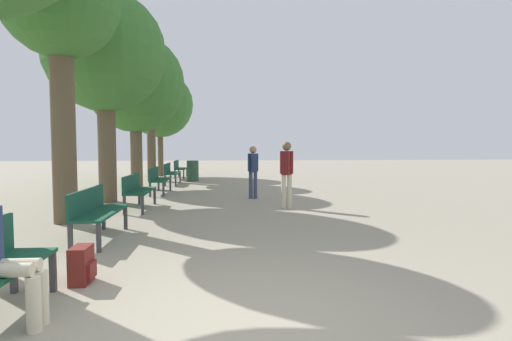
{
  "coord_description": "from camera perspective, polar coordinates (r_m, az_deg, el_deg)",
  "views": [
    {
      "loc": [
        -0.09,
        -3.46,
        1.59
      ],
      "look_at": [
        0.62,
        4.93,
        1.07
      ],
      "focal_mm": 28.0,
      "sensor_mm": 36.0,
      "label": 1
    }
  ],
  "objects": [
    {
      "name": "person_seated",
      "position": [
        4.11,
        -32.76,
        -9.54
      ],
      "size": [
        0.59,
        0.33,
        1.3
      ],
      "color": "beige",
      "rests_on": "ground_plane"
    },
    {
      "name": "pedestrian_mid",
      "position": [
        11.96,
        -0.43,
        0.27
      ],
      "size": [
        0.32,
        0.27,
        1.58
      ],
      "color": "#384260",
      "rests_on": "ground_plane"
    },
    {
      "name": "trash_bin",
      "position": [
        18.15,
        -9.03,
        -0.05
      ],
      "size": [
        0.53,
        0.53,
        0.92
      ],
      "color": "#2D5138",
      "rests_on": "ground_plane"
    },
    {
      "name": "bench_row_5",
      "position": [
        20.08,
        -10.92,
        0.44
      ],
      "size": [
        0.5,
        1.75,
        0.87
      ],
      "color": "#144733",
      "rests_on": "ground_plane"
    },
    {
      "name": "bench_row_2",
      "position": [
        10.41,
        -16.65,
        -2.48
      ],
      "size": [
        0.5,
        1.75,
        0.87
      ],
      "color": "#144733",
      "rests_on": "ground_plane"
    },
    {
      "name": "bench_row_1",
      "position": [
        7.27,
        -21.96,
        -5.14
      ],
      "size": [
        0.5,
        1.75,
        0.87
      ],
      "color": "#144733",
      "rests_on": "ground_plane"
    },
    {
      "name": "bench_row_4",
      "position": [
        16.84,
        -12.1,
        -0.16
      ],
      "size": [
        0.5,
        1.75,
        0.87
      ],
      "color": "#144733",
      "rests_on": "ground_plane"
    },
    {
      "name": "tree_row_1",
      "position": [
        9.46,
        -26.22,
        20.2
      ],
      "size": [
        2.35,
        2.35,
        5.69
      ],
      "color": "brown",
      "rests_on": "ground_plane"
    },
    {
      "name": "bench_row_3",
      "position": [
        13.61,
        -13.84,
        -1.04
      ],
      "size": [
        0.5,
        1.75,
        0.87
      ],
      "color": "#144733",
      "rests_on": "ground_plane"
    },
    {
      "name": "tree_row_3",
      "position": [
        15.82,
        -16.89,
        11.74
      ],
      "size": [
        3.64,
        3.64,
        5.73
      ],
      "color": "brown",
      "rests_on": "ground_plane"
    },
    {
      "name": "pedestrian_near",
      "position": [
        10.16,
        4.39,
        0.05
      ],
      "size": [
        0.34,
        0.3,
        1.69
      ],
      "color": "beige",
      "rests_on": "ground_plane"
    },
    {
      "name": "tree_row_5",
      "position": [
        21.54,
        -13.58,
        9.14
      ],
      "size": [
        3.41,
        3.41,
        5.44
      ],
      "color": "brown",
      "rests_on": "ground_plane"
    },
    {
      "name": "tree_row_2",
      "position": [
        12.22,
        -20.78,
        15.37
      ],
      "size": [
        3.32,
        3.32,
        5.85
      ],
      "color": "brown",
      "rests_on": "ground_plane"
    },
    {
      "name": "ground_plane",
      "position": [
        3.81,
        -3.31,
        -21.09
      ],
      "size": [
        80.0,
        80.0,
        0.0
      ],
      "primitive_type": "plane",
      "color": "gray"
    },
    {
      "name": "backpack",
      "position": [
        5.14,
        -23.62,
        -12.28
      ],
      "size": [
        0.24,
        0.35,
        0.43
      ],
      "color": "maroon",
      "rests_on": "ground_plane"
    },
    {
      "name": "tree_row_4",
      "position": [
        19.04,
        -14.86,
        12.52
      ],
      "size": [
        2.72,
        2.72,
        6.03
      ],
      "color": "brown",
      "rests_on": "ground_plane"
    }
  ]
}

